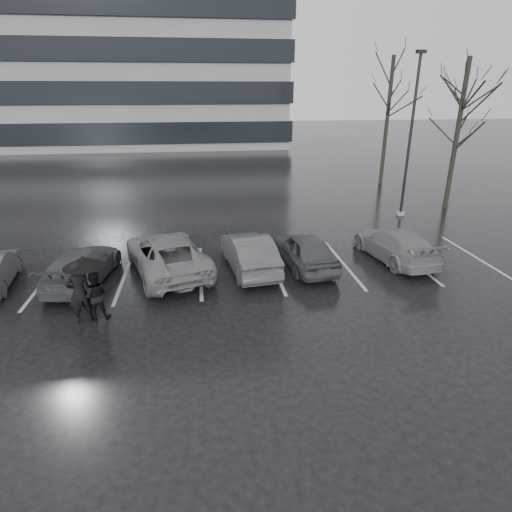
{
  "coord_description": "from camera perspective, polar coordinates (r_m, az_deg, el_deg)",
  "views": [
    {
      "loc": [
        -2.08,
        -12.49,
        6.47
      ],
      "look_at": [
        -0.29,
        1.0,
        1.1
      ],
      "focal_mm": 30.0,
      "sensor_mm": 36.0,
      "label": 1
    }
  ],
  "objects": [
    {
      "name": "car_main",
      "position": [
        16.48,
        6.5,
        0.8
      ],
      "size": [
        2.08,
        4.13,
        1.35
      ],
      "primitive_type": "imported",
      "rotation": [
        0.0,
        0.0,
        3.27
      ],
      "color": "black",
      "rests_on": "ground"
    },
    {
      "name": "car_west_c",
      "position": [
        16.34,
        -22.17,
        -1.13
      ],
      "size": [
        2.32,
        4.45,
        1.23
      ],
      "primitive_type": "imported",
      "rotation": [
        0.0,
        0.0,
        3.0
      ],
      "color": "black",
      "rests_on": "ground"
    },
    {
      "name": "lamp_post",
      "position": [
        24.04,
        19.76,
        13.78
      ],
      "size": [
        0.45,
        0.45,
        8.16
      ],
      "rotation": [
        0.0,
        0.0,
        -0.24
      ],
      "color": "gray",
      "rests_on": "ground"
    },
    {
      "name": "stall_stripes",
      "position": [
        16.38,
        -2.48,
        -1.75
      ],
      "size": [
        19.72,
        5.0,
        0.0
      ],
      "color": "#AAAAAC",
      "rests_on": "ground"
    },
    {
      "name": "ground",
      "position": [
        14.22,
        1.68,
        -5.54
      ],
      "size": [
        160.0,
        160.0,
        0.0
      ],
      "primitive_type": "plane",
      "color": "black",
      "rests_on": "ground"
    },
    {
      "name": "car_east",
      "position": [
        17.96,
        18.03,
        1.45
      ],
      "size": [
        2.4,
        4.56,
        1.26
      ],
      "primitive_type": "imported",
      "rotation": [
        0.0,
        0.0,
        3.29
      ],
      "color": "#525254",
      "rests_on": "ground"
    },
    {
      "name": "pedestrian_right",
      "position": [
        13.51,
        -20.67,
        -4.98
      ],
      "size": [
        0.8,
        0.66,
        1.51
      ],
      "primitive_type": "imported",
      "rotation": [
        0.0,
        0.0,
        3.26
      ],
      "color": "black",
      "rests_on": "ground"
    },
    {
      "name": "car_west_b",
      "position": [
        16.21,
        -11.78,
        0.28
      ],
      "size": [
        3.8,
        5.66,
        1.44
      ],
      "primitive_type": "imported",
      "rotation": [
        0.0,
        0.0,
        3.44
      ],
      "color": "#525254",
      "rests_on": "ground"
    },
    {
      "name": "office_building",
      "position": [
        64.18,
        -28.77,
        26.22
      ],
      "size": [
        61.0,
        26.0,
        29.0
      ],
      "color": "gray",
      "rests_on": "ground"
    },
    {
      "name": "pedestrian_left",
      "position": [
        13.44,
        -22.51,
        -4.51
      ],
      "size": [
        0.82,
        0.72,
        1.89
      ],
      "primitive_type": "imported",
      "rotation": [
        0.0,
        0.0,
        3.63
      ],
      "color": "black",
      "rests_on": "ground"
    },
    {
      "name": "tree_east",
      "position": [
        26.65,
        25.19,
        14.25
      ],
      "size": [
        0.26,
        0.26,
        8.0
      ],
      "primitive_type": "cylinder",
      "color": "black",
      "rests_on": "ground"
    },
    {
      "name": "tree_ne",
      "position": [
        31.39,
        25.17,
        14.14
      ],
      "size": [
        0.26,
        0.26,
        7.0
      ],
      "primitive_type": "cylinder",
      "color": "black",
      "rests_on": "ground"
    },
    {
      "name": "umbrella",
      "position": [
        13.22,
        -22.04,
        -0.73
      ],
      "size": [
        1.18,
        1.18,
        1.99
      ],
      "color": "black",
      "rests_on": "ground"
    },
    {
      "name": "tree_north",
      "position": [
        32.34,
        17.05,
        16.7
      ],
      "size": [
        0.26,
        0.26,
        8.5
      ],
      "primitive_type": "cylinder",
      "color": "black",
      "rests_on": "ground"
    },
    {
      "name": "car_west_a",
      "position": [
        16.11,
        -0.93,
        0.52
      ],
      "size": [
        1.98,
        4.36,
        1.39
      ],
      "primitive_type": "imported",
      "rotation": [
        0.0,
        0.0,
        3.27
      ],
      "color": "#29292B",
      "rests_on": "ground"
    }
  ]
}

